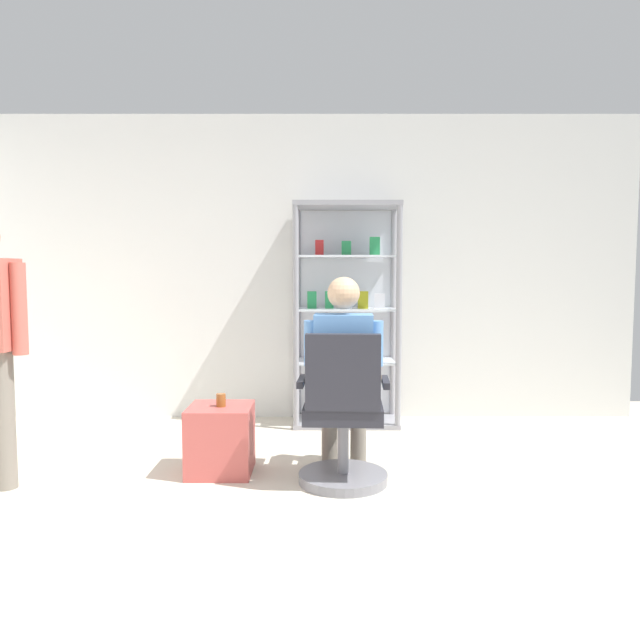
{
  "coord_description": "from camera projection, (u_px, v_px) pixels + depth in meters",
  "views": [
    {
      "loc": [
        0.17,
        -2.42,
        1.32
      ],
      "look_at": [
        0.16,
        1.55,
        1.0
      ],
      "focal_mm": 33.59,
      "sensor_mm": 36.0,
      "label": 1
    }
  ],
  "objects": [
    {
      "name": "seated_shopkeeper",
      "position": [
        346.0,
        367.0,
        3.81
      ],
      "size": [
        0.5,
        0.58,
        1.29
      ],
      "color": "slate",
      "rests_on": "ground"
    },
    {
      "name": "back_wall",
      "position": [
        303.0,
        268.0,
        5.4
      ],
      "size": [
        6.0,
        0.1,
        2.7
      ],
      "primitive_type": "cube",
      "color": "silver",
      "rests_on": "ground"
    },
    {
      "name": "storage_crate",
      "position": [
        223.0,
        439.0,
        3.93
      ],
      "size": [
        0.41,
        0.41,
        0.44
      ],
      "primitive_type": "cube",
      "color": "#B24C47",
      "rests_on": "ground"
    },
    {
      "name": "ground_plane",
      "position": [
        281.0,
        587.0,
        2.51
      ],
      "size": [
        7.2,
        7.2,
        0.0
      ],
      "primitive_type": "plane",
      "color": "beige"
    },
    {
      "name": "tea_glass",
      "position": [
        223.0,
        400.0,
        3.89
      ],
      "size": [
        0.06,
        0.06,
        0.09
      ],
      "primitive_type": "cylinder",
      "color": "brown",
      "rests_on": "storage_crate"
    },
    {
      "name": "office_chair",
      "position": [
        345.0,
        423.0,
        3.67
      ],
      "size": [
        0.57,
        0.56,
        0.96
      ],
      "color": "slate",
      "rests_on": "ground"
    },
    {
      "name": "display_cabinet_main",
      "position": [
        348.0,
        313.0,
        5.19
      ],
      "size": [
        0.9,
        0.45,
        1.9
      ],
      "color": "gray",
      "rests_on": "ground"
    }
  ]
}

